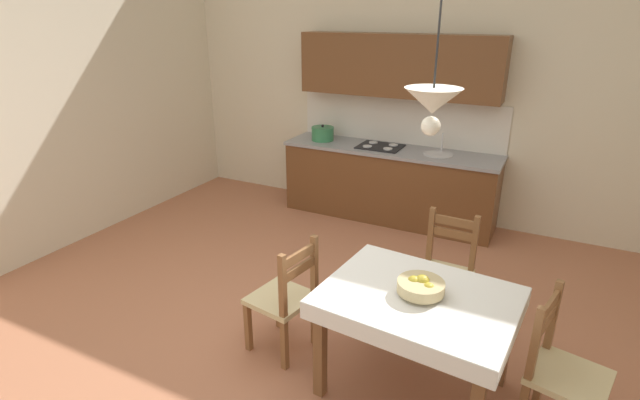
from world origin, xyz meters
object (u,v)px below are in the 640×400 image
Objects in this scene: dining_chair_tv_side at (285,299)px; dining_chair_kitchen_side at (445,273)px; fruit_bowl at (421,286)px; pendant_lamp at (433,103)px; dining_table at (417,313)px; dining_chair_window_side at (562,373)px; kitchen_cabinetry at (391,151)px.

dining_chair_tv_side and dining_chair_kitchen_side have the same top height.
fruit_bowl is at bearing -88.21° from dining_chair_kitchen_side.
fruit_bowl is 1.15m from pendant_lamp.
dining_table is 1.37× the size of dining_chair_window_side.
pendant_lamp is (0.00, -0.89, 1.53)m from dining_chair_kitchen_side.
kitchen_cabinetry is 3.20m from pendant_lamp.
dining_chair_tv_side is at bearing -178.47° from fruit_bowl.
dining_chair_tv_side is at bearing -177.94° from pendant_lamp.
fruit_bowl is at bearing 22.21° from dining_table.
kitchen_cabinetry reaches higher than dining_chair_tv_side.
dining_chair_window_side is (2.04, -2.74, -0.41)m from kitchen_cabinetry.
fruit_bowl is (-0.87, -0.04, 0.37)m from dining_chair_window_side.
fruit_bowl is (1.17, -2.78, -0.04)m from kitchen_cabinetry.
dining_chair_kitchen_side is 0.97m from fruit_bowl.
kitchen_cabinetry is 2.80× the size of dining_chair_kitchen_side.
dining_chair_window_side is at bearing 2.81° from dining_table.
dining_chair_window_side is (0.90, -0.86, 0.00)m from dining_chair_kitchen_side.
dining_chair_kitchen_side is at bearing 136.36° from dining_chair_window_side.
kitchen_cabinetry reaches higher than dining_chair_window_side.
dining_chair_kitchen_side is 1.24m from dining_chair_window_side.
dining_chair_window_side is 1.16× the size of pendant_lamp.
dining_chair_tv_side is 1.34m from dining_chair_kitchen_side.
dining_chair_window_side reaches higher than dining_table.
dining_table is at bearing -88.72° from dining_chair_kitchen_side.
pendant_lamp is at bearing 2.06° from dining_chair_tv_side.
dining_chair_window_side is 0.95m from fruit_bowl.
pendant_lamp is at bearing 147.18° from dining_table.
dining_chair_tv_side is 1.87m from dining_chair_window_side.
pendant_lamp is (-0.02, 0.01, 1.35)m from dining_table.
dining_chair_tv_side is 3.10× the size of fruit_bowl.
pendant_lamp is at bearing -177.97° from dining_chair_window_side.
kitchen_cabinetry reaches higher than fruit_bowl.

